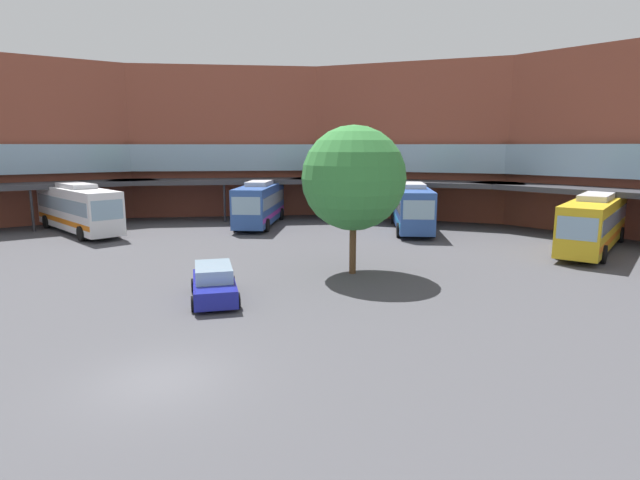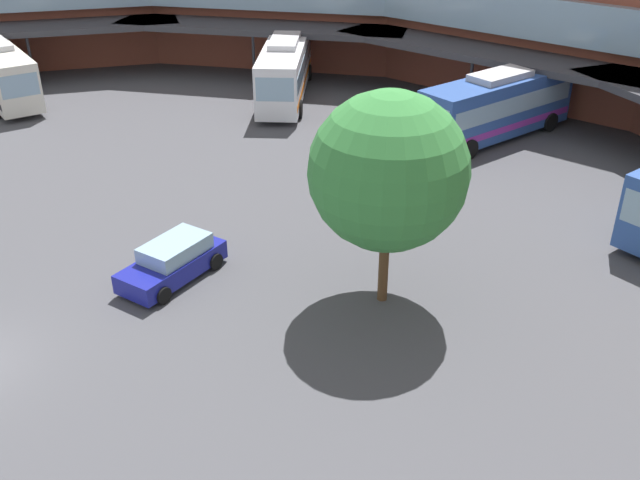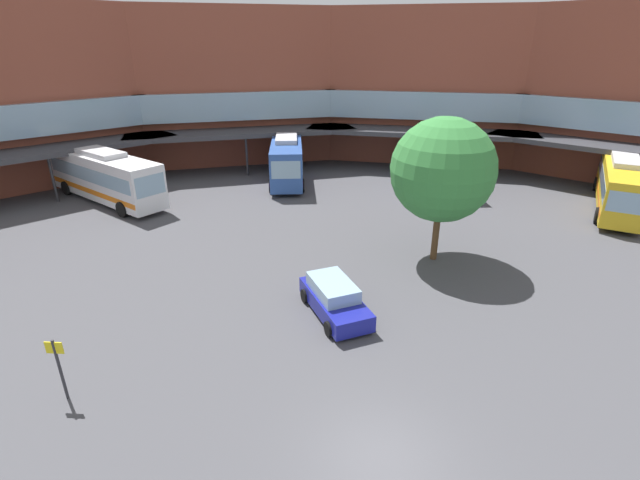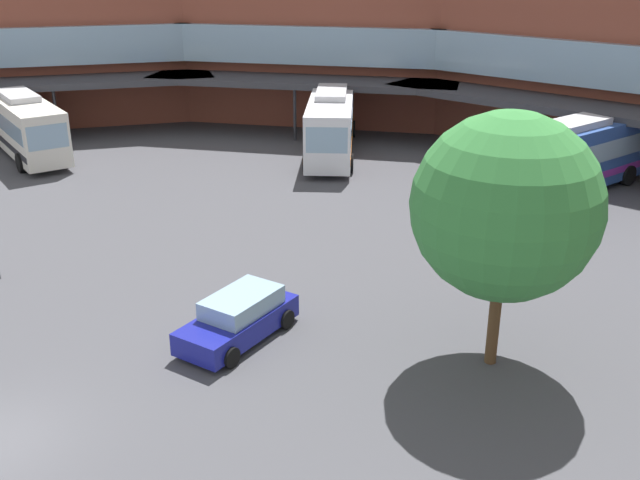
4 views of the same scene
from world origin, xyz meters
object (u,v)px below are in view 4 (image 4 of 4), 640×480
object	(u,v)px
bus_3	(22,123)
bus_4	(331,121)
bus_0	(572,156)
parked_car	(239,318)
plaza_tree	(506,207)

from	to	relation	value
bus_3	bus_4	xyz separation A→B (m)	(10.98, 15.24, 0.07)
bus_0	parked_car	bearing A→B (deg)	6.26
parked_car	bus_3	bearing A→B (deg)	-112.50
parked_car	plaza_tree	distance (m)	9.17
bus_0	plaza_tree	xyz separation A→B (m)	(8.91, -15.97, 3.17)
bus_0	plaza_tree	world-z (taller)	plaza_tree
bus_4	bus_3	bearing A→B (deg)	-86.36
bus_3	bus_4	bearing A→B (deg)	56.20
plaza_tree	bus_0	bearing A→B (deg)	119.17
bus_4	parked_car	bearing A→B (deg)	-5.10
bus_4	plaza_tree	xyz separation A→B (m)	(22.29, -10.62, 3.13)
bus_0	bus_4	distance (m)	14.41
parked_car	bus_4	bearing A→B (deg)	-155.12
bus_0	bus_3	bearing A→B (deg)	-51.59
bus_0	bus_4	xyz separation A→B (m)	(-13.38, -5.34, 0.04)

